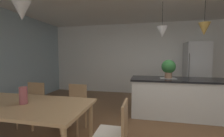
{
  "coord_description": "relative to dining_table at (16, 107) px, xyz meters",
  "views": [
    {
      "loc": [
        -0.4,
        -2.58,
        1.4
      ],
      "look_at": [
        -1.04,
        0.4,
        1.17
      ],
      "focal_mm": 23.62,
      "sensor_mm": 36.0,
      "label": 1
    }
  ],
  "objects": [
    {
      "name": "pendant_over_island_main",
      "position": [
        2.17,
        1.99,
        1.31
      ],
      "size": [
        0.23,
        0.23,
        0.83
      ],
      "color": "black"
    },
    {
      "name": "potted_plant_on_island",
      "position": [
        2.34,
        1.99,
        0.47
      ],
      "size": [
        0.33,
        0.33,
        0.45
      ],
      "color": "#8C664C",
      "rests_on": "kitchen_island"
    },
    {
      "name": "chair_far_left",
      "position": [
        -0.47,
        0.84,
        -0.22
      ],
      "size": [
        0.41,
        0.41,
        0.87
      ],
      "color": "#A87F56",
      "rests_on": "ground_plane"
    },
    {
      "name": "chair_far_right",
      "position": [
        0.47,
        0.84,
        -0.22
      ],
      "size": [
        0.42,
        0.42,
        0.87
      ],
      "color": "#A87F56",
      "rests_on": "ground_plane"
    },
    {
      "name": "pendant_over_table",
      "position": [
        0.08,
        0.08,
        1.36
      ],
      "size": [
        0.25,
        0.25,
        0.78
      ],
      "color": "black"
    },
    {
      "name": "vase_on_dining_table",
      "position": [
        0.13,
        -0.01,
        0.18
      ],
      "size": [
        0.1,
        0.1,
        0.24
      ],
      "color": "#994C51",
      "rests_on": "dining_table"
    },
    {
      "name": "refrigerator",
      "position": [
        3.5,
        3.73,
        0.27
      ],
      "size": [
        0.72,
        0.67,
        1.92
      ],
      "color": "silver",
      "rests_on": "ground_plane"
    },
    {
      "name": "dining_table",
      "position": [
        0.0,
        0.0,
        0.0
      ],
      "size": [
        2.09,
        0.94,
        0.76
      ],
      "color": "tan",
      "rests_on": "ground_plane"
    },
    {
      "name": "kitchen_island",
      "position": [
        2.62,
        1.99,
        -0.23
      ],
      "size": [
        2.3,
        0.86,
        0.91
      ],
      "color": "silver",
      "rests_on": "ground_plane"
    },
    {
      "name": "chair_kitchen_end",
      "position": [
        1.42,
        -0.0,
        -0.22
      ],
      "size": [
        0.4,
        0.4,
        0.87
      ],
      "color": "#A87F56",
      "rests_on": "ground_plane"
    },
    {
      "name": "wall_back_kitchen",
      "position": [
        2.16,
        4.13,
        0.66
      ],
      "size": [
        10.0,
        0.12,
        2.7
      ],
      "primitive_type": "cube",
      "color": "white",
      "rests_on": "ground_plane"
    },
    {
      "name": "pendant_over_island_aux",
      "position": [
        3.07,
        1.99,
        1.35
      ],
      "size": [
        0.25,
        0.25,
        0.8
      ],
      "color": "black"
    }
  ]
}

